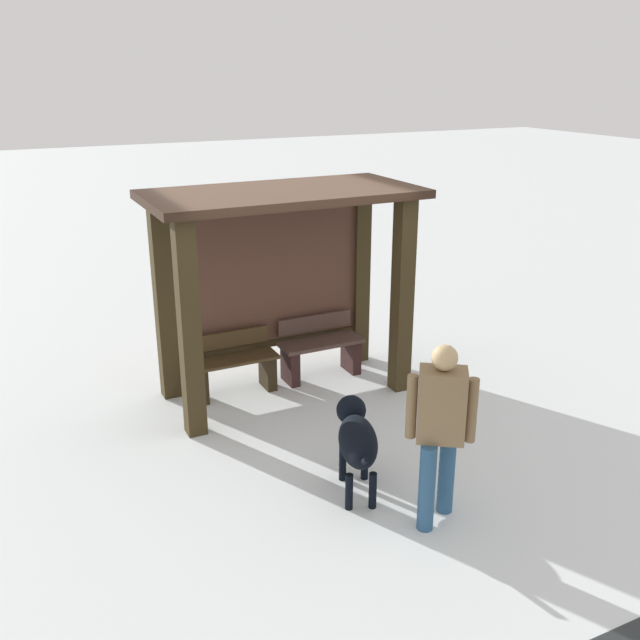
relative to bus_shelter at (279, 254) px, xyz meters
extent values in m
plane|color=white|center=(0.00, -0.15, -1.67)|extent=(60.00, 60.00, 0.00)
cube|color=#352A15|center=(-1.28, -0.66, -0.50)|extent=(0.20, 0.20, 2.34)
cube|color=#352A15|center=(1.28, -0.66, -0.50)|extent=(0.20, 0.20, 2.34)
cube|color=#352A15|center=(-1.28, 0.36, -0.50)|extent=(0.20, 0.20, 2.34)
cube|color=#352A15|center=(1.28, 0.36, -0.50)|extent=(0.20, 0.20, 2.34)
cube|color=#2F1F14|center=(0.00, -0.15, 0.72)|extent=(3.01, 1.49, 0.09)
cube|color=#533327|center=(0.00, 0.36, -0.29)|extent=(2.35, 0.08, 1.73)
cube|color=#352A15|center=(0.00, 0.34, -1.22)|extent=(2.35, 0.06, 0.08)
cube|color=#403019|center=(-0.58, 0.06, -1.23)|extent=(1.05, 0.37, 0.04)
cube|color=#403019|center=(-0.58, 0.23, -1.03)|extent=(1.00, 0.04, 0.20)
cube|color=black|center=(-0.15, 0.06, -1.46)|extent=(0.12, 0.32, 0.43)
cube|color=black|center=(-1.00, 0.06, -1.46)|extent=(0.12, 0.32, 0.43)
cube|color=#4A352D|center=(0.58, 0.06, -1.21)|extent=(1.05, 0.41, 0.05)
cube|color=#4A352D|center=(0.58, 0.25, -1.00)|extent=(1.00, 0.04, 0.20)
cube|color=#301B1A|center=(1.00, 0.06, -1.45)|extent=(0.12, 0.35, 0.44)
cube|color=#301B1A|center=(0.15, 0.06, -1.45)|extent=(0.12, 0.35, 0.44)
cube|color=olive|center=(0.14, -3.07, -0.57)|extent=(0.47, 0.43, 0.62)
sphere|color=tan|center=(0.14, -3.07, -0.15)|extent=(0.21, 0.21, 0.21)
cylinder|color=#2D567B|center=(0.29, -3.00, -1.28)|extent=(0.19, 0.19, 0.79)
cylinder|color=#2D567B|center=(-0.01, -3.14, -1.28)|extent=(0.19, 0.19, 0.79)
cylinder|color=olive|center=(0.34, -3.21, -0.60)|extent=(0.12, 0.12, 0.56)
cylinder|color=olive|center=(-0.06, -2.94, -0.60)|extent=(0.12, 0.12, 0.56)
ellipsoid|color=black|center=(-0.27, -2.43, -1.13)|extent=(0.58, 0.81, 0.38)
sphere|color=black|center=(-0.11, -1.99, -1.06)|extent=(0.29, 0.29, 0.29)
cylinder|color=black|center=(-0.43, -2.83, -1.07)|extent=(0.12, 0.21, 0.17)
cylinder|color=black|center=(-0.09, -2.24, -1.50)|extent=(0.07, 0.07, 0.35)
cylinder|color=black|center=(-0.29, -2.17, -1.50)|extent=(0.07, 0.07, 0.35)
cylinder|color=black|center=(-0.26, -2.69, -1.50)|extent=(0.07, 0.07, 0.35)
cylinder|color=black|center=(-0.46, -2.61, -1.50)|extent=(0.07, 0.07, 0.35)
camera|label=1|loc=(-3.03, -7.30, 2.03)|focal=39.65mm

